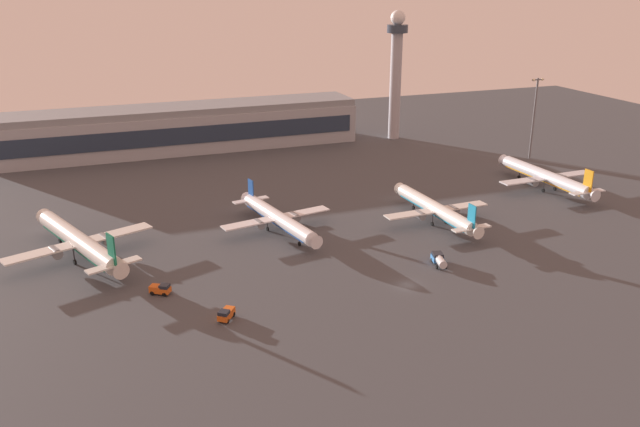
% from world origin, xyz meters
% --- Properties ---
extents(ground_plane, '(416.00, 416.00, 0.00)m').
position_xyz_m(ground_plane, '(0.00, 0.00, 0.00)').
color(ground_plane, '#424449').
extents(terminal_building, '(130.07, 22.40, 16.40)m').
position_xyz_m(terminal_building, '(-24.57, 132.10, 8.09)').
color(terminal_building, '#9EA3AD').
rests_on(terminal_building, ground).
extents(control_tower, '(8.00, 8.00, 49.25)m').
position_xyz_m(control_tower, '(57.10, 121.12, 28.03)').
color(control_tower, '#A8A8B2').
rests_on(control_tower, ground).
extents(airplane_near_gate, '(29.82, 38.33, 9.83)m').
position_xyz_m(airplane_near_gate, '(24.33, 30.77, 3.72)').
color(airplane_near_gate, silver).
rests_on(airplane_near_gate, ground).
extents(airplane_terminal_side, '(33.38, 42.36, 11.29)m').
position_xyz_m(airplane_terminal_side, '(-63.90, 38.46, 4.27)').
color(airplane_terminal_side, silver).
rests_on(airplane_terminal_side, ground).
extents(airplane_taxiway_distant, '(29.65, 37.90, 9.77)m').
position_xyz_m(airplane_taxiway_distant, '(-16.50, 39.00, 3.69)').
color(airplane_taxiway_distant, white).
rests_on(airplane_taxiway_distant, ground).
extents(airplane_mid_apron, '(32.20, 41.40, 10.63)m').
position_xyz_m(airplane_mid_apron, '(69.94, 44.07, 4.02)').
color(airplane_mid_apron, silver).
rests_on(airplane_mid_apron, ground).
extents(fuel_truck, '(3.67, 6.62, 2.35)m').
position_xyz_m(fuel_truck, '(11.43, 6.63, 1.37)').
color(fuel_truck, '#3372BF').
rests_on(fuel_truck, ground).
extents(cargo_loader, '(4.07, 4.48, 2.25)m').
position_xyz_m(cargo_loader, '(-39.00, -1.16, 1.18)').
color(cargo_loader, '#D85919').
rests_on(cargo_loader, ground).
extents(maintenance_van, '(4.54, 3.90, 2.25)m').
position_xyz_m(maintenance_van, '(-49.19, 13.89, 1.18)').
color(maintenance_van, '#D85919').
rests_on(maintenance_van, ground).
extents(apron_light_east, '(4.80, 0.90, 28.42)m').
position_xyz_m(apron_light_east, '(88.61, 76.02, 16.08)').
color(apron_light_east, slate).
rests_on(apron_light_east, ground).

